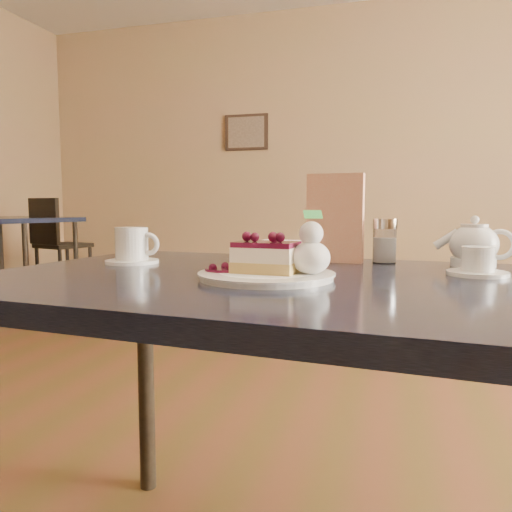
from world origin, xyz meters
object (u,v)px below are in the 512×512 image
(coffee_set, at_px, (133,247))
(bg_table_far_left, at_px, (14,294))
(cheesecake_slice, at_px, (266,257))
(main_table, at_px, (275,314))
(tea_set, at_px, (474,249))
(dessert_plate, at_px, (266,276))

(coffee_set, height_order, bg_table_far_left, coffee_set)
(cheesecake_slice, bearing_deg, main_table, 90.00)
(main_table, distance_m, cheesecake_slice, 0.13)
(cheesecake_slice, distance_m, bg_table_far_left, 4.23)
(cheesecake_slice, height_order, tea_set, tea_set)
(main_table, xyz_separation_m, cheesecake_slice, (-0.00, -0.05, 0.12))
(main_table, bearing_deg, dessert_plate, -90.00)
(dessert_plate, xyz_separation_m, tea_set, (0.39, 0.29, 0.04))
(cheesecake_slice, height_order, bg_table_far_left, cheesecake_slice)
(dessert_plate, relative_size, coffee_set, 1.84)
(main_table, xyz_separation_m, dessert_plate, (-0.00, -0.05, 0.08))
(main_table, distance_m, coffee_set, 0.41)
(main_table, relative_size, tea_set, 4.54)
(tea_set, bearing_deg, dessert_plate, -143.66)
(main_table, distance_m, dessert_plate, 0.10)
(dessert_plate, relative_size, tea_set, 0.92)
(dessert_plate, distance_m, coffee_set, 0.41)
(bg_table_far_left, bearing_deg, dessert_plate, -26.13)
(main_table, height_order, coffee_set, coffee_set)
(tea_set, bearing_deg, cheesecake_slice, -143.66)
(cheesecake_slice, xyz_separation_m, tea_set, (0.39, 0.29, 0.00))
(dessert_plate, relative_size, cheesecake_slice, 2.01)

